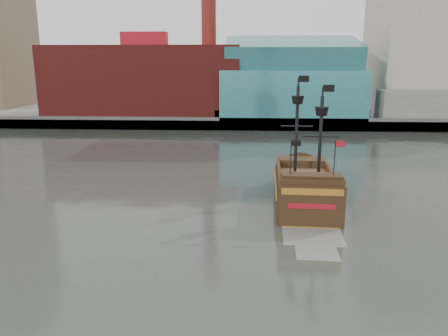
{
  "coord_description": "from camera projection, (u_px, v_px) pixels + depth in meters",
  "views": [
    {
      "loc": [
        0.46,
        -26.37,
        13.8
      ],
      "look_at": [
        -1.57,
        13.5,
        4.0
      ],
      "focal_mm": 35.0,
      "sensor_mm": 36.0,
      "label": 1
    }
  ],
  "objects": [
    {
      "name": "pirate_ship",
      "position": [
        305.0,
        191.0,
        43.42
      ],
      "size": [
        6.35,
        18.05,
        13.34
      ],
      "rotation": [
        0.0,
        0.0,
        -0.05
      ],
      "color": "black",
      "rests_on": "ground"
    },
    {
      "name": "skyline",
      "position": [
        267.0,
        15.0,
        104.8
      ],
      "size": [
        149.0,
        45.0,
        62.0
      ],
      "color": "brown",
      "rests_on": "promenade_far"
    },
    {
      "name": "ground",
      "position": [
        237.0,
        275.0,
        28.89
      ],
      "size": [
        400.0,
        400.0,
        0.0
      ],
      "primitive_type": "plane",
      "color": "#2D2F29",
      "rests_on": "ground"
    },
    {
      "name": "seawall",
      "position": [
        244.0,
        124.0,
        89.2
      ],
      "size": [
        220.0,
        1.0,
        2.6
      ],
      "primitive_type": "cube",
      "color": "#4C4C49",
      "rests_on": "ground"
    },
    {
      "name": "promenade_far",
      "position": [
        244.0,
        110.0,
        117.88
      ],
      "size": [
        220.0,
        60.0,
        2.0
      ],
      "primitive_type": "cube",
      "color": "slate",
      "rests_on": "ground"
    }
  ]
}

